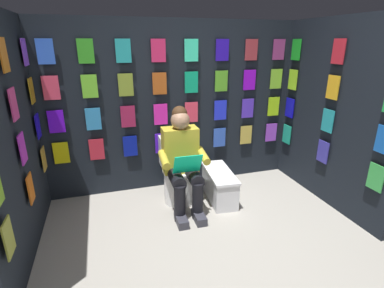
% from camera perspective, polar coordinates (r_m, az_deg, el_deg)
% --- Properties ---
extents(ground_plane, '(30.00, 30.00, 0.00)m').
position_cam_1_polar(ground_plane, '(2.70, 7.60, -24.34)').
color(ground_plane, '#9E998E').
extents(display_wall_back, '(3.31, 0.14, 2.12)m').
position_cam_1_polar(display_wall_back, '(3.81, -3.39, 7.19)').
color(display_wall_back, black).
rests_on(display_wall_back, ground).
extents(display_wall_left, '(0.14, 1.82, 2.12)m').
position_cam_1_polar(display_wall_left, '(3.76, 25.91, 5.12)').
color(display_wall_left, black).
rests_on(display_wall_left, ground).
extents(display_wall_right, '(0.14, 1.82, 2.12)m').
position_cam_1_polar(display_wall_right, '(2.89, -31.82, 0.31)').
color(display_wall_right, black).
rests_on(display_wall_right, ground).
extents(toilet, '(0.41, 0.56, 0.77)m').
position_cam_1_polar(toilet, '(3.61, -2.67, -5.85)').
color(toilet, white).
rests_on(toilet, ground).
extents(person_reading, '(0.53, 0.69, 1.19)m').
position_cam_1_polar(person_reading, '(3.30, -1.83, -3.15)').
color(person_reading, gold).
rests_on(person_reading, ground).
extents(comic_longbox_near, '(0.35, 0.73, 0.36)m').
position_cam_1_polar(comic_longbox_near, '(3.68, 5.31, -7.91)').
color(comic_longbox_near, silver).
rests_on(comic_longbox_near, ground).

